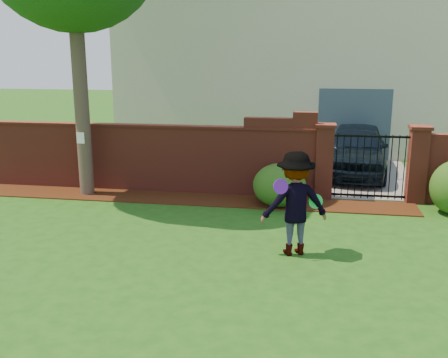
% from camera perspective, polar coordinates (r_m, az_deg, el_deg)
% --- Properties ---
extents(ground, '(80.00, 80.00, 0.01)m').
position_cam_1_polar(ground, '(9.44, -3.33, -8.19)').
color(ground, '#1E4E13').
rests_on(ground, ground).
extents(mulch_bed, '(11.10, 1.08, 0.03)m').
position_cam_1_polar(mulch_bed, '(12.71, -4.22, -2.23)').
color(mulch_bed, '#321609').
rests_on(mulch_bed, ground).
extents(brick_wall, '(8.70, 0.31, 2.16)m').
position_cam_1_polar(brick_wall, '(13.40, -8.04, 2.52)').
color(brick_wall, maroon).
rests_on(brick_wall, ground).
extents(pillar_left, '(0.50, 0.50, 1.88)m').
position_cam_1_polar(pillar_left, '(12.80, 11.18, 1.99)').
color(pillar_left, maroon).
rests_on(pillar_left, ground).
extents(pillar_right, '(0.50, 0.50, 1.88)m').
position_cam_1_polar(pillar_right, '(13.06, 20.87, 1.57)').
color(pillar_right, maroon).
rests_on(pillar_right, ground).
extents(iron_gate, '(1.78, 0.03, 1.60)m').
position_cam_1_polar(iron_gate, '(12.90, 16.04, 1.34)').
color(iron_gate, black).
rests_on(iron_gate, ground).
extents(driveway, '(3.20, 8.00, 0.01)m').
position_cam_1_polar(driveway, '(16.97, 14.40, 1.45)').
color(driveway, gray).
rests_on(driveway, ground).
extents(house, '(12.40, 6.40, 6.30)m').
position_cam_1_polar(house, '(20.54, 6.91, 12.77)').
color(house, beige).
rests_on(house, ground).
extents(car, '(2.26, 4.60, 1.51)m').
position_cam_1_polar(car, '(15.50, 14.57, 3.11)').
color(car, black).
rests_on(car, ground).
extents(paper_notice, '(0.20, 0.01, 0.28)m').
position_cam_1_polar(paper_notice, '(13.14, -15.81, 4.46)').
color(paper_notice, white).
rests_on(paper_notice, tree).
extents(shrub_left, '(1.26, 1.26, 1.03)m').
position_cam_1_polar(shrub_left, '(12.07, 6.24, -0.69)').
color(shrub_left, '#1B4A16').
rests_on(shrub_left, ground).
extents(man, '(1.38, 1.05, 1.88)m').
position_cam_1_polar(man, '(9.12, 8.00, -2.80)').
color(man, gray).
rests_on(man, ground).
extents(frisbee_purple, '(0.28, 0.18, 0.27)m').
position_cam_1_polar(frisbee_purple, '(8.78, 6.38, -0.83)').
color(frisbee_purple, '#6A1BAC').
rests_on(frisbee_purple, man).
extents(frisbee_green, '(0.27, 0.15, 0.27)m').
position_cam_1_polar(frisbee_green, '(9.20, 10.23, -2.49)').
color(frisbee_green, '#1BD151').
rests_on(frisbee_green, man).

